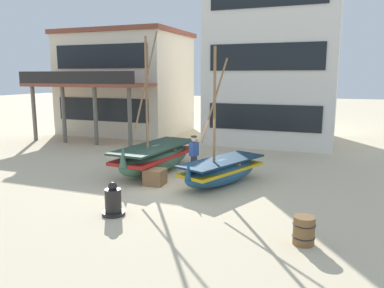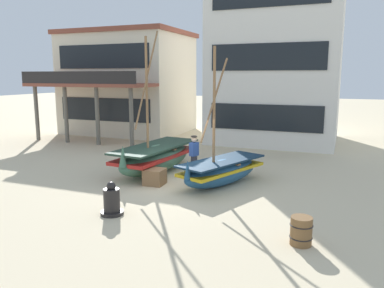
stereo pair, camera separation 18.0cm
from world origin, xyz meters
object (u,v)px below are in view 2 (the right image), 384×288
Objects in this scene: fisherman_by_hull at (194,157)px; cargo_crate at (155,177)px; fishing_boat_centre_large at (221,170)px; capstan_winch at (112,202)px; harbor_building_annex at (128,83)px; fishing_boat_near_left at (156,157)px; harbor_building_main at (277,59)px; wooden_barrel at (301,231)px.

cargo_crate is at bearing -122.69° from fisherman_by_hull.
fishing_boat_centre_large is 2.51m from cargo_crate.
harbor_building_annex reaches higher than capstan_winch.
harbor_building_annex is at bearing 124.89° from cargo_crate.
fishing_boat_centre_large is at bearing -13.67° from fishing_boat_near_left.
harbor_building_main is at bearing 71.76° from fishing_boat_near_left.
fishing_boat_near_left reaches higher than capstan_winch.
capstan_winch is 17.32m from harbor_building_annex.
capstan_winch is 0.10× the size of harbor_building_main.
fisherman_by_hull is at bearing -47.99° from harbor_building_annex.
wooden_barrel is at bearing -51.61° from fishing_boat_centre_large.
cargo_crate is at bearing -55.11° from harbor_building_annex.
fishing_boat_near_left reaches higher than cargo_crate.
harbor_building_annex is at bearing 119.38° from capstan_winch.
cargo_crate is at bearing -64.02° from fishing_boat_near_left.
harbor_building_main is 1.09× the size of harbor_building_annex.
harbor_building_annex is at bearing 132.01° from fisherman_by_hull.
harbor_building_annex reaches higher than fishing_boat_centre_large.
wooden_barrel is at bearing -30.10° from cargo_crate.
wooden_barrel reaches higher than cargo_crate.
harbor_building_main is (2.16, 14.88, 4.62)m from capstan_winch.
cargo_crate is (0.83, -1.70, -0.34)m from fishing_boat_near_left.
harbor_building_annex is at bearing 132.74° from wooden_barrel.
harbor_building_main reaches higher than fishing_boat_centre_large.
cargo_crate is 0.08× the size of harbor_building_annex.
fisherman_by_hull is 0.17× the size of harbor_building_main.
fishing_boat_near_left is at bearing 166.33° from fishing_boat_centre_large.
harbor_building_annex reaches higher than cargo_crate.
harbor_building_main is (-3.22, 14.91, 4.67)m from wooden_barrel.
wooden_barrel is at bearing -47.26° from harbor_building_annex.
fishing_boat_near_left is 1.93m from cargo_crate.
cargo_crate is (-5.66, 3.28, -0.05)m from wooden_barrel.
fishing_boat_near_left is at bearing -108.24° from harbor_building_main.
capstan_winch reaches higher than wooden_barrel.
fishing_boat_near_left is at bearing 174.49° from fisherman_by_hull.
capstan_winch is 1.42× the size of wooden_barrel.
capstan_winch is at bearing -98.37° from fisherman_by_hull.
fisherman_by_hull is at bearing -5.51° from fishing_boat_near_left.
fishing_boat_centre_large is 1.49m from fisherman_by_hull.
cargo_crate is (-0.28, 3.26, -0.10)m from capstan_winch.
fishing_boat_centre_large reaches higher than wooden_barrel.
fisherman_by_hull is 0.18× the size of harbor_building_annex.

